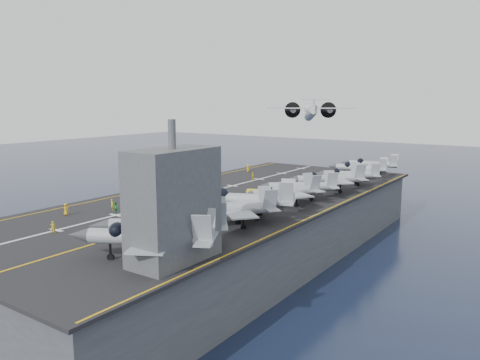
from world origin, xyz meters
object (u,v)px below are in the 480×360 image
Objects in this scene: fighter_jet_0 at (150,236)px; island_superstructure at (173,192)px; tow_cart_a at (188,215)px; transport_plane at (311,113)px.

island_superstructure is at bearing 37.29° from fighter_jet_0.
island_superstructure is 0.78× the size of fighter_jet_0.
fighter_jet_0 is 7.82× the size of tow_cart_a.
transport_plane is (-26.09, 85.50, 5.96)m from island_superstructure.
fighter_jet_0 is 90.93m from transport_plane.
tow_cart_a is (-10.30, 13.94, -6.82)m from island_superstructure.
island_superstructure reaches higher than fighter_jet_0.
island_superstructure is 0.50× the size of transport_plane.
tow_cart_a is 74.38m from transport_plane.
island_superstructure is 6.12× the size of tow_cart_a.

